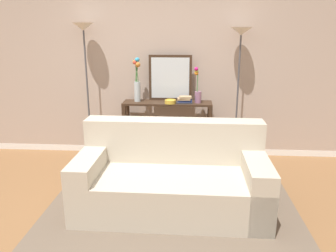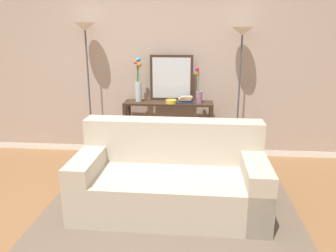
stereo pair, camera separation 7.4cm
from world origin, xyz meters
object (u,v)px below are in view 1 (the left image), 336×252
at_px(floor_lamp_right, 240,58).
at_px(book_row_under_console, 147,154).
at_px(console_table, 167,121).
at_px(fruit_bowl, 170,102).
at_px(floor_lamp_left, 85,54).
at_px(vase_short_flowers, 198,91).
at_px(vase_tall_flowers, 137,82).
at_px(book_stack, 185,100).
at_px(couch, 172,180).
at_px(wall_mirror, 170,78).

bearing_deg(floor_lamp_right, book_row_under_console, -179.25).
bearing_deg(console_table, fruit_bowl, -63.20).
relative_size(floor_lamp_left, vase_short_flowers, 3.89).
distance_m(console_table, vase_tall_flowers, 0.69).
height_order(console_table, vase_short_flowers, vase_short_flowers).
relative_size(floor_lamp_right, vase_tall_flowers, 3.05).
height_order(fruit_bowl, book_stack, book_stack).
distance_m(floor_lamp_right, vase_short_flowers, 0.70).
distance_m(couch, fruit_bowl, 1.39).
bearing_deg(floor_lamp_right, vase_short_flowers, -176.37).
bearing_deg(vase_tall_flowers, fruit_bowl, -12.97).
height_order(couch, floor_lamp_left, floor_lamp_left).
distance_m(wall_mirror, book_row_under_console, 1.16).
relative_size(vase_short_flowers, book_row_under_console, 1.19).
bearing_deg(vase_tall_flowers, floor_lamp_left, -179.95).
relative_size(fruit_bowl, book_row_under_console, 0.37).
height_order(wall_mirror, vase_tall_flowers, wall_mirror).
bearing_deg(book_stack, book_row_under_console, 173.36).
relative_size(console_table, fruit_bowl, 8.06).
bearing_deg(vase_short_flowers, couch, -101.37).
xyz_separation_m(console_table, floor_lamp_right, (0.96, 0.02, 0.88)).
bearing_deg(wall_mirror, book_stack, -42.73).
xyz_separation_m(wall_mirror, vase_short_flowers, (0.38, -0.15, -0.15)).
height_order(fruit_bowl, book_row_under_console, fruit_bowl).
height_order(vase_short_flowers, book_stack, vase_short_flowers).
bearing_deg(book_stack, floor_lamp_left, 176.66).
height_order(floor_lamp_right, vase_tall_flowers, floor_lamp_right).
height_order(couch, fruit_bowl, fruit_bowl).
relative_size(wall_mirror, vase_short_flowers, 1.30).
bearing_deg(vase_tall_flowers, couch, -67.70).
bearing_deg(wall_mirror, couch, -85.67).
bearing_deg(fruit_bowl, vase_tall_flowers, 167.03).
xyz_separation_m(wall_mirror, book_stack, (0.21, -0.19, -0.27)).
height_order(floor_lamp_right, vase_short_flowers, floor_lamp_right).
bearing_deg(vase_short_flowers, vase_tall_flowers, 177.59).
xyz_separation_m(couch, floor_lamp_left, (-1.27, 1.38, 1.18)).
distance_m(couch, book_row_under_console, 1.45).
bearing_deg(couch, book_row_under_console, 108.22).
relative_size(vase_tall_flowers, book_row_under_console, 1.48).
bearing_deg(floor_lamp_right, fruit_bowl, -173.32).
xyz_separation_m(floor_lamp_left, vase_tall_flowers, (0.71, 0.00, -0.37)).
xyz_separation_m(vase_short_flowers, book_row_under_console, (-0.72, 0.02, -0.95)).
xyz_separation_m(vase_tall_flowers, book_stack, (0.66, -0.08, -0.23)).
bearing_deg(vase_short_flowers, console_table, 177.50).
bearing_deg(vase_tall_flowers, console_table, -2.33).
bearing_deg(wall_mirror, vase_tall_flowers, -166.19).
xyz_separation_m(floor_lamp_left, vase_short_flowers, (1.54, -0.03, -0.48)).
distance_m(couch, console_table, 1.39).
distance_m(console_table, book_stack, 0.40).
xyz_separation_m(fruit_bowl, book_stack, (0.19, 0.03, 0.02)).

